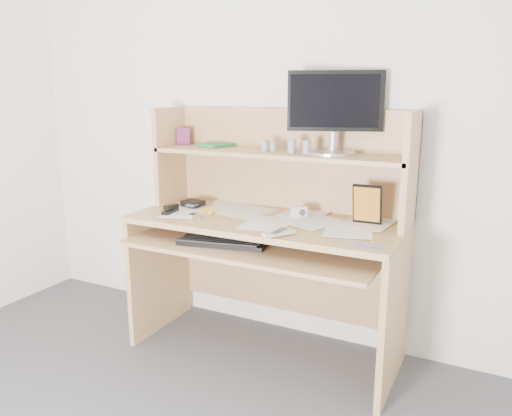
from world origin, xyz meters
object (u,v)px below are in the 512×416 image
at_px(keyboard, 223,242).
at_px(game_case, 367,204).
at_px(tv_remote, 279,233).
at_px(desk, 271,226).
at_px(monitor, 335,110).

bearing_deg(keyboard, game_case, 14.96).
bearing_deg(tv_remote, keyboard, -155.82).
xyz_separation_m(desk, monitor, (0.29, 0.11, 0.60)).
relative_size(desk, keyboard, 3.05).
relative_size(tv_remote, game_case, 0.80).
xyz_separation_m(tv_remote, monitor, (0.10, 0.44, 0.54)).
xyz_separation_m(keyboard, game_case, (0.63, 0.32, 0.19)).
relative_size(desk, game_case, 7.07).
bearing_deg(tv_remote, game_case, 83.42).
distance_m(keyboard, monitor, 0.86).
distance_m(desk, monitor, 0.68).
xyz_separation_m(desk, keyboard, (-0.13, -0.28, -0.03)).
bearing_deg(monitor, keyboard, -156.85).
distance_m(keyboard, tv_remote, 0.34).
xyz_separation_m(game_case, monitor, (-0.20, 0.07, 0.44)).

